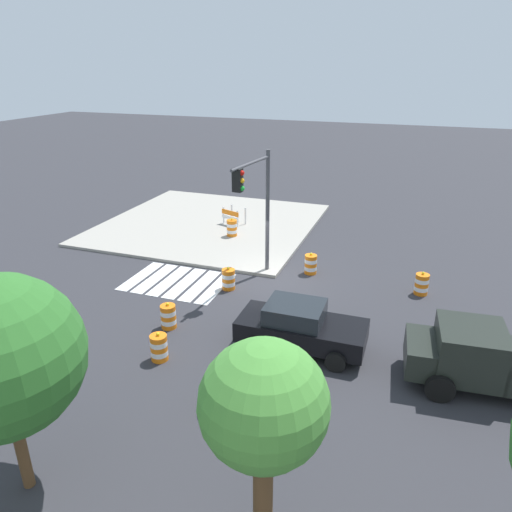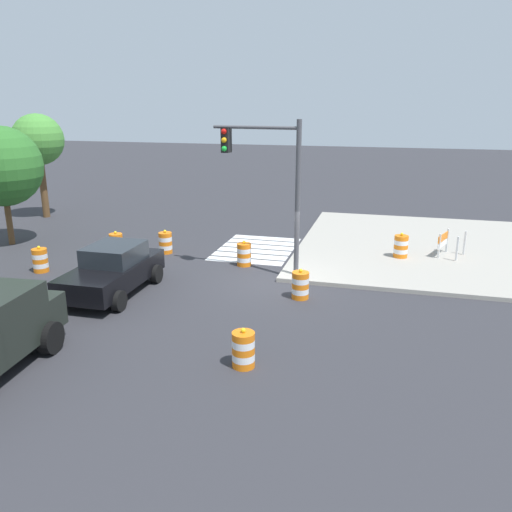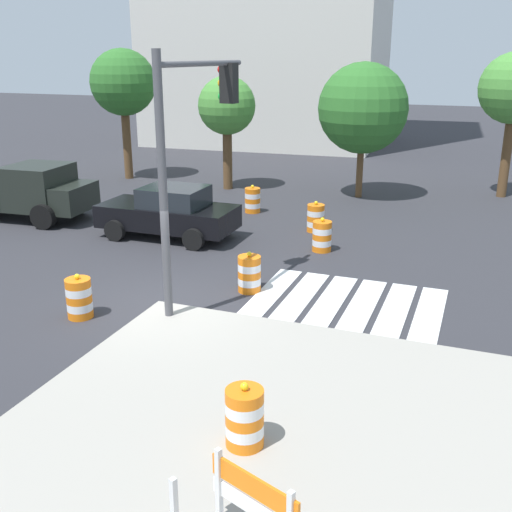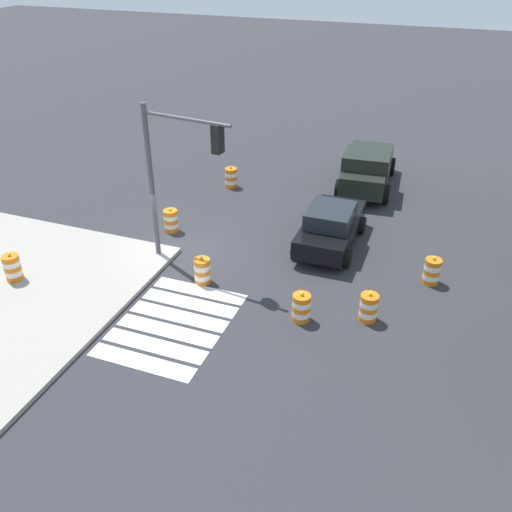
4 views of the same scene
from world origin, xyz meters
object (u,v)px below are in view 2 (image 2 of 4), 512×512
at_px(construction_barricade, 447,242).
at_px(traffic_barrel_median_near, 40,260).
at_px(traffic_barrel_crosswalk_end, 116,244).
at_px(traffic_barrel_near_corner, 243,349).
at_px(traffic_barrel_far_curb, 244,254).
at_px(street_tree_streetside_near, 38,141).
at_px(traffic_barrel_lane_center, 165,243).
at_px(traffic_barrel_median_far, 300,285).
at_px(street_tree_streetside_far, 2,166).
at_px(sports_car, 113,270).
at_px(traffic_light_pole, 267,170).
at_px(traffic_barrel_on_sidewalk, 401,246).

bearing_deg(construction_barricade, traffic_barrel_median_near, 110.81).
relative_size(traffic_barrel_crosswalk_end, traffic_barrel_median_near, 1.00).
xyz_separation_m(traffic_barrel_near_corner, traffic_barrel_far_curb, (7.81, 2.24, 0.00)).
relative_size(traffic_barrel_median_near, traffic_barrel_far_curb, 1.00).
xyz_separation_m(traffic_barrel_near_corner, street_tree_streetside_near, (13.62, 15.48, 3.75)).
relative_size(traffic_barrel_near_corner, traffic_barrel_crosswalk_end, 1.00).
relative_size(traffic_barrel_median_near, traffic_barrel_lane_center, 1.00).
distance_m(traffic_barrel_crosswalk_end, traffic_barrel_median_far, 8.94).
distance_m(traffic_barrel_far_curb, street_tree_streetside_far, 11.52).
xyz_separation_m(traffic_barrel_far_curb, construction_barricade, (2.99, -7.76, 0.27)).
bearing_deg(construction_barricade, street_tree_streetside_near, 82.35).
distance_m(sports_car, traffic_barrel_crosswalk_end, 4.72).
bearing_deg(traffic_barrel_median_far, traffic_barrel_crosswalk_end, 70.12).
relative_size(traffic_barrel_lane_center, street_tree_streetside_near, 0.18).
distance_m(traffic_barrel_median_near, traffic_barrel_lane_center, 5.01).
height_order(traffic_barrel_crosswalk_end, traffic_light_pole, traffic_light_pole).
height_order(sports_car, traffic_barrel_crosswalk_end, sports_car).
height_order(traffic_barrel_far_curb, traffic_light_pole, traffic_light_pole).
height_order(street_tree_streetside_near, street_tree_streetside_far, street_tree_streetside_near).
bearing_deg(street_tree_streetside_near, traffic_light_pole, -114.93).
xyz_separation_m(traffic_barrel_far_curb, street_tree_streetside_near, (5.81, 13.23, 3.75)).
relative_size(traffic_barrel_on_sidewalk, construction_barricade, 0.71).
relative_size(traffic_barrel_far_curb, construction_barricade, 0.71).
height_order(traffic_barrel_median_near, traffic_barrel_lane_center, same).
relative_size(traffic_barrel_far_curb, street_tree_streetside_near, 0.18).
height_order(traffic_barrel_median_far, street_tree_streetside_near, street_tree_streetside_near).
height_order(traffic_barrel_near_corner, traffic_barrel_median_far, same).
bearing_deg(traffic_light_pole, sports_car, 124.95).
bearing_deg(street_tree_streetside_far, traffic_light_pole, -95.89).
bearing_deg(traffic_barrel_far_curb, traffic_barrel_crosswalk_end, 88.93).
relative_size(traffic_barrel_median_near, traffic_light_pole, 0.19).
bearing_deg(traffic_barrel_on_sidewalk, street_tree_streetside_near, 79.53).
bearing_deg(street_tree_streetside_near, traffic_barrel_on_sidewalk, -100.47).
height_order(traffic_barrel_on_sidewalk, traffic_light_pole, traffic_light_pole).
distance_m(sports_car, traffic_barrel_median_near, 4.08).
height_order(traffic_barrel_lane_center, street_tree_streetside_far, street_tree_streetside_far).
bearing_deg(traffic_barrel_crosswalk_end, construction_barricade, -77.87).
xyz_separation_m(traffic_barrel_median_far, construction_barricade, (5.92, -5.00, 0.27)).
relative_size(traffic_barrel_near_corner, traffic_barrel_median_far, 1.00).
height_order(sports_car, traffic_barrel_lane_center, sports_car).
height_order(sports_car, street_tree_streetside_far, street_tree_streetside_far).
height_order(traffic_barrel_far_curb, construction_barricade, construction_barricade).
distance_m(traffic_barrel_near_corner, traffic_light_pole, 7.84).
bearing_deg(sports_car, traffic_light_pole, -55.05).
height_order(traffic_barrel_crosswalk_end, traffic_barrel_median_near, same).
height_order(traffic_barrel_far_curb, traffic_barrel_lane_center, same).
xyz_separation_m(traffic_barrel_near_corner, construction_barricade, (10.80, -5.52, 0.27)).
height_order(traffic_barrel_median_far, traffic_light_pole, traffic_light_pole).
relative_size(traffic_barrel_on_sidewalk, street_tree_streetside_far, 0.19).
xyz_separation_m(traffic_barrel_median_far, traffic_barrel_lane_center, (3.77, 6.49, 0.00)).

